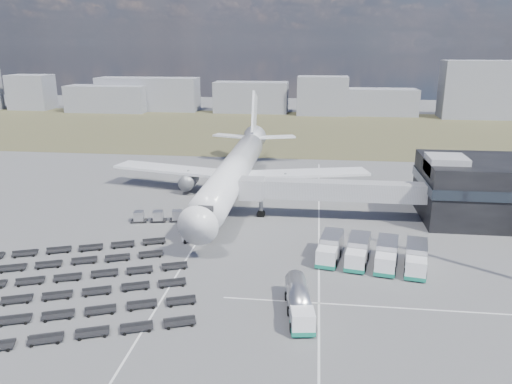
# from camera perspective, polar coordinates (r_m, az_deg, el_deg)

# --- Properties ---
(ground) EXTENTS (420.00, 420.00, 0.00)m
(ground) POSITION_cam_1_polar(r_m,az_deg,el_deg) (67.23, -6.71, -8.39)
(ground) COLOR #565659
(ground) RESTS_ON ground
(grass_strip) EXTENTS (420.00, 90.00, 0.01)m
(grass_strip) POSITION_cam_1_polar(r_m,az_deg,el_deg) (172.10, 1.84, 7.20)
(grass_strip) COLOR #4A442C
(grass_strip) RESTS_ON ground
(lane_markings) EXTENTS (47.12, 110.00, 0.01)m
(lane_markings) POSITION_cam_1_polar(r_m,az_deg,el_deg) (68.45, 1.93, -7.80)
(lane_markings) COLOR silver
(lane_markings) RESTS_ON ground
(jet_bridge) EXTENTS (30.30, 3.80, 7.05)m
(jet_bridge) POSITION_cam_1_polar(r_m,az_deg,el_deg) (82.86, 7.26, 0.21)
(jet_bridge) COLOR #939399
(jet_bridge) RESTS_ON ground
(airliner) EXTENTS (51.59, 64.53, 17.62)m
(airliner) POSITION_cam_1_polar(r_m,az_deg,el_deg) (95.51, -2.33, 2.69)
(airliner) COLOR white
(airliner) RESTS_ON ground
(skyline) EXTENTS (302.66, 23.61, 24.48)m
(skyline) POSITION_cam_1_polar(r_m,az_deg,el_deg) (210.56, 2.60, 11.18)
(skyline) COLOR gray
(skyline) RESTS_ON ground
(fuel_tanker) EXTENTS (3.77, 9.90, 3.12)m
(fuel_tanker) POSITION_cam_1_polar(r_m,az_deg,el_deg) (55.32, 4.94, -12.37)
(fuel_tanker) COLOR white
(fuel_tanker) RESTS_ON ground
(pushback_tug) EXTENTS (3.08, 1.78, 1.39)m
(pushback_tug) POSITION_cam_1_polar(r_m,az_deg,el_deg) (74.64, -7.17, -5.21)
(pushback_tug) COLOR white
(pushback_tug) RESTS_ON ground
(catering_truck) EXTENTS (3.83, 6.06, 2.59)m
(catering_truck) POSITION_cam_1_polar(r_m,az_deg,el_deg) (102.25, -0.54, 1.35)
(catering_truck) COLOR white
(catering_truck) RESTS_ON ground
(service_trucks_near) EXTENTS (14.99, 10.04, 3.07)m
(service_trucks_near) POSITION_cam_1_polar(r_m,az_deg,el_deg) (68.24, 13.11, -6.81)
(service_trucks_near) COLOR white
(service_trucks_near) RESTS_ON ground
(uld_row) EXTENTS (11.99, 3.88, 1.65)m
(uld_row) POSITION_cam_1_polar(r_m,az_deg,el_deg) (83.61, -10.06, -2.69)
(uld_row) COLOR black
(uld_row) RESTS_ON ground
(baggage_dollies) EXTENTS (35.47, 33.24, 0.79)m
(baggage_dollies) POSITION_cam_1_polar(r_m,az_deg,el_deg) (65.03, -21.53, -10.05)
(baggage_dollies) COLOR black
(baggage_dollies) RESTS_ON ground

